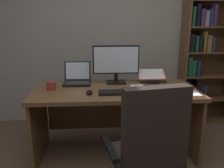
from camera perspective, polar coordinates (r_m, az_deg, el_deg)
name	(u,v)px	position (r m, az deg, el deg)	size (l,w,h in m)	color
wall_back	(112,33)	(3.43, 0.02, 12.50)	(4.80, 0.12, 2.60)	#A89E8E
desk	(115,105)	(2.60, 0.75, -5.08)	(1.73, 0.78, 0.76)	brown
bookshelf	(203,55)	(3.57, 21.49, 6.74)	(0.75, 0.29, 2.08)	brown
office_chair	(147,157)	(1.89, 8.73, -17.41)	(0.67, 0.60, 1.03)	black
monitor	(116,64)	(2.67, 0.99, 4.98)	(0.53, 0.16, 0.44)	black
laptop	(77,79)	(2.71, -8.55, 1.21)	(0.31, 0.29, 0.24)	black
keyboard	(120,92)	(2.31, 1.89, -2.06)	(0.42, 0.15, 0.02)	black
computer_mouse	(89,92)	(2.29, -5.59, -2.01)	(0.06, 0.10, 0.04)	black
reading_stand_with_book	(151,76)	(2.82, 9.67, 2.01)	(0.34, 0.24, 0.13)	black
open_binder	(175,93)	(2.38, 15.29, -2.08)	(0.45, 0.32, 0.02)	orange
notepad	(139,88)	(2.52, 6.64, -0.88)	(0.15, 0.21, 0.01)	white
pen	(141,87)	(2.52, 7.09, -0.68)	(0.01, 0.01, 0.14)	navy
coffee_mug	(51,86)	(2.50, -14.71, -0.46)	(0.09, 0.09, 0.09)	maroon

